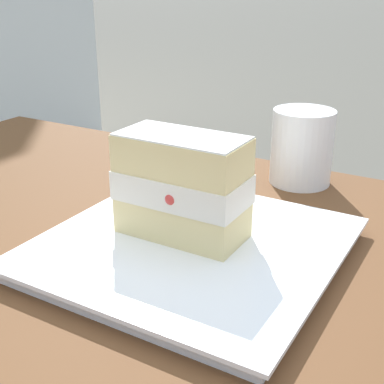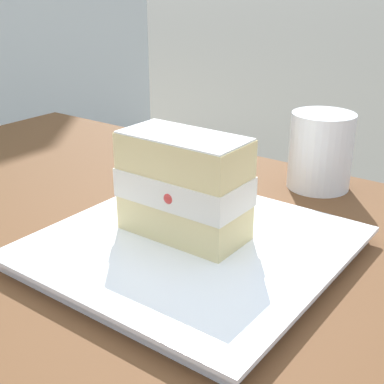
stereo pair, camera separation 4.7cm
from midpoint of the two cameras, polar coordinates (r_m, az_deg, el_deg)
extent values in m
cylinder|color=brown|center=(1.12, -11.91, -11.59)|extent=(0.07, 0.07, 0.66)
cube|color=white|center=(0.49, 2.73, -6.33)|extent=(0.25, 0.25, 0.01)
cube|color=white|center=(0.49, 2.75, -5.51)|extent=(0.26, 0.26, 0.00)
cube|color=#EAD18C|center=(0.49, 1.83, -2.76)|extent=(0.12, 0.06, 0.03)
cube|color=white|center=(0.48, 1.88, 0.53)|extent=(0.12, 0.06, 0.03)
sphere|color=red|center=(0.53, 0.15, 2.28)|extent=(0.01, 0.01, 0.01)
sphere|color=red|center=(0.46, 0.51, -0.71)|extent=(0.01, 0.01, 0.01)
cube|color=#EAD18C|center=(0.47, 1.93, 3.98)|extent=(0.12, 0.06, 0.03)
cube|color=white|center=(0.47, 1.95, 6.05)|extent=(0.11, 0.06, 0.00)
cylinder|color=white|center=(0.66, 15.71, 4.25)|extent=(0.08, 0.08, 0.09)
cylinder|color=black|center=(0.65, 16.08, 7.62)|extent=(0.07, 0.07, 0.00)
camera|label=1|loc=(0.02, -87.14, 1.18)|focal=49.45mm
camera|label=2|loc=(0.02, 92.86, -1.18)|focal=49.45mm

